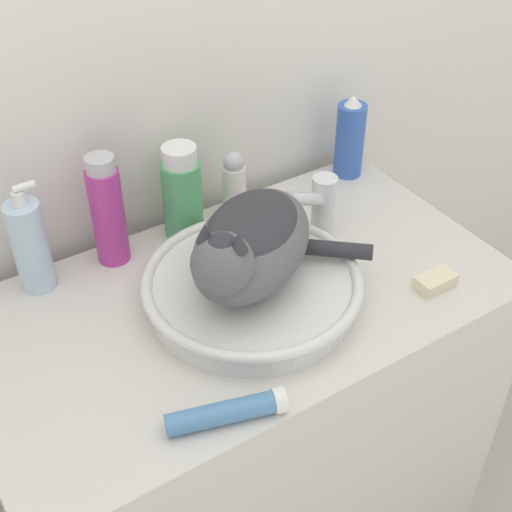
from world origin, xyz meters
name	(u,v)px	position (x,y,z in m)	size (l,w,h in m)	color
wall_back	(142,49)	(0.00, 0.58, 1.20)	(8.00, 0.05, 2.40)	silver
vanity_counter	(244,449)	(0.00, 0.26, 0.43)	(0.94, 0.52, 0.87)	beige
sink_basin	(252,287)	(0.01, 0.24, 0.90)	(0.37, 0.37, 0.06)	silver
cat	(250,243)	(0.00, 0.23, 1.00)	(0.37, 0.29, 0.17)	#56565B
faucet	(319,204)	(0.21, 0.33, 0.94)	(0.15, 0.09, 0.16)	silver
soap_pump_bottle	(30,245)	(-0.28, 0.48, 0.95)	(0.06, 0.06, 0.21)	silver
shampoo_bottle_tall	(107,212)	(-0.14, 0.48, 0.97)	(0.06, 0.06, 0.21)	#B2338C
mouthwash_bottle	(182,193)	(0.01, 0.48, 0.96)	(0.07, 0.07, 0.19)	#4CA366
spray_bottle_trigger	(350,138)	(0.40, 0.48, 0.95)	(0.06, 0.06, 0.18)	#335BB7
deodorant_stick	(234,184)	(0.12, 0.48, 0.94)	(0.05, 0.05, 0.14)	white
cream_tube	(228,412)	(-0.16, 0.04, 0.88)	(0.18, 0.08, 0.04)	#4C7FB2
soap_bar	(435,281)	(0.30, 0.10, 0.88)	(0.07, 0.04, 0.02)	beige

